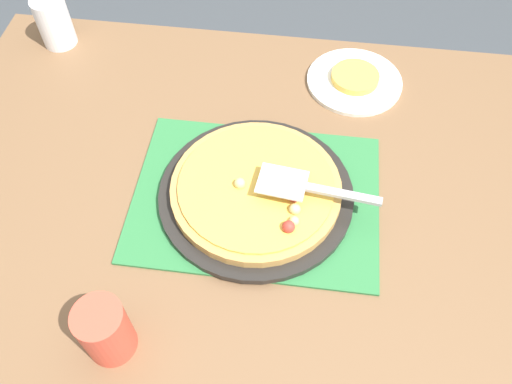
% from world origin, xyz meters
% --- Properties ---
extents(ground_plane, '(8.00, 8.00, 0.00)m').
position_xyz_m(ground_plane, '(0.00, 0.00, 0.00)').
color(ground_plane, '#3D4247').
extents(dining_table, '(1.40, 1.00, 0.75)m').
position_xyz_m(dining_table, '(0.00, 0.00, 0.64)').
color(dining_table, brown).
rests_on(dining_table, ground_plane).
extents(placemat, '(0.48, 0.36, 0.01)m').
position_xyz_m(placemat, '(0.00, 0.00, 0.75)').
color(placemat, '#2D753D').
rests_on(placemat, dining_table).
extents(pizza_pan, '(0.38, 0.38, 0.01)m').
position_xyz_m(pizza_pan, '(0.00, 0.00, 0.76)').
color(pizza_pan, black).
rests_on(pizza_pan, placemat).
extents(pizza, '(0.33, 0.33, 0.05)m').
position_xyz_m(pizza, '(-0.00, 0.00, 0.78)').
color(pizza, tan).
rests_on(pizza, pizza_pan).
extents(plate_near_left, '(0.22, 0.22, 0.01)m').
position_xyz_m(plate_near_left, '(-0.18, -0.35, 0.76)').
color(plate_near_left, white).
rests_on(plate_near_left, dining_table).
extents(served_slice_left, '(0.11, 0.11, 0.02)m').
position_xyz_m(served_slice_left, '(-0.18, -0.35, 0.77)').
color(served_slice_left, '#EAB747').
rests_on(served_slice_left, plate_near_left).
extents(cup_near, '(0.08, 0.08, 0.12)m').
position_xyz_m(cup_near, '(0.20, 0.32, 0.81)').
color(cup_near, '#E04C38').
rests_on(cup_near, dining_table).
extents(cup_far, '(0.08, 0.08, 0.12)m').
position_xyz_m(cup_far, '(0.54, -0.41, 0.81)').
color(cup_far, white).
rests_on(cup_far, dining_table).
extents(pizza_server, '(0.23, 0.08, 0.01)m').
position_xyz_m(pizza_server, '(-0.10, 0.01, 0.82)').
color(pizza_server, silver).
rests_on(pizza_server, pizza).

